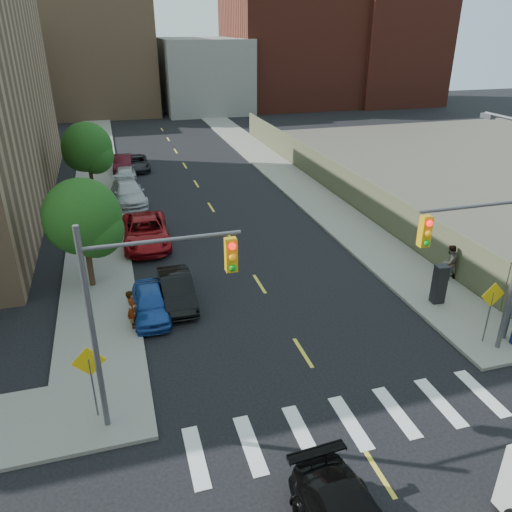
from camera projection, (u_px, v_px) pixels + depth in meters
sidewalk_nw at (97, 162)px, 46.89m from camera, size 3.50×73.00×0.15m
sidewalk_ne at (255, 151)px, 50.83m from camera, size 3.50×73.00×0.15m
fence_north at (326, 173)px, 39.06m from camera, size 0.12×44.00×2.50m
gravel_lot at (500, 165)px, 46.00m from camera, size 36.00×42.00×0.06m
bg_bldg_midwest at (102, 58)px, 70.73m from camera, size 14.00×16.00×15.00m
bg_bldg_center at (203, 75)px, 73.61m from camera, size 12.00×16.00×10.00m
bg_bldg_east at (288, 51)px, 77.64m from camera, size 18.00×18.00×16.00m
bg_bldg_fareast at (387, 43)px, 79.55m from camera, size 14.00×16.00×18.00m
smokestack at (413, 9)px, 78.46m from camera, size 1.80×1.80×28.00m
signal_nw at (143, 299)px, 14.58m from camera, size 4.59×0.30×7.00m
signal_ne at (487, 251)px, 17.62m from camera, size 4.59×0.30×7.00m
warn_sign_nw at (90, 370)px, 15.62m from camera, size 1.06×0.06×2.83m
warn_sign_ne at (491, 302)px, 19.44m from camera, size 1.06×0.06×2.83m
warn_sign_midwest at (92, 221)px, 27.36m from camera, size 1.06×0.06×2.83m
tree_west_near at (83, 221)px, 23.24m from camera, size 3.66×3.64×5.52m
tree_west_far at (87, 150)px, 36.29m from camera, size 3.66×3.64×5.52m
parked_car_blue at (150, 303)px, 21.98m from camera, size 1.60×3.85×1.30m
parked_car_black at (177, 290)px, 23.02m from camera, size 1.46×4.15×1.36m
parked_car_red at (146, 231)px, 29.20m from camera, size 2.75×5.75×1.58m
parked_car_silver at (129, 193)px, 35.97m from camera, size 2.56×5.45×1.54m
parked_car_white at (125, 177)px, 39.91m from camera, size 1.94×4.33×1.44m
parked_car_maroon at (123, 164)px, 43.59m from camera, size 1.85×4.46×1.44m
parked_car_grey at (137, 163)px, 44.34m from camera, size 2.13×4.44×1.22m
payphone at (439, 284)px, 22.69m from camera, size 0.59×0.50×1.85m
pedestrian_west at (132, 309)px, 20.85m from camera, size 0.46×0.66×1.71m
pedestrian_east at (449, 262)px, 24.82m from camera, size 0.97×0.81×1.82m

